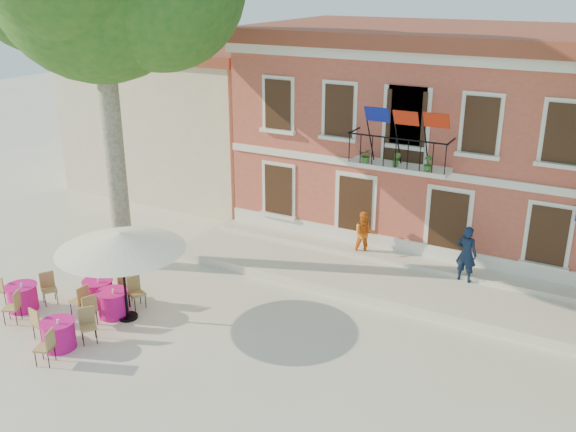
% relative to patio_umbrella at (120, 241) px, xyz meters
% --- Properties ---
extents(ground, '(90.00, 90.00, 0.00)m').
position_rel_patio_umbrella_xyz_m(ground, '(3.50, 1.27, -2.37)').
color(ground, beige).
rests_on(ground, ground).
extents(main_building, '(13.50, 9.59, 7.50)m').
position_rel_patio_umbrella_xyz_m(main_building, '(5.50, 11.25, 1.42)').
color(main_building, '#B55E41').
rests_on(main_building, ground).
extents(neighbor_west, '(9.40, 9.40, 6.40)m').
position_rel_patio_umbrella_xyz_m(neighbor_west, '(-6.00, 12.27, 0.85)').
color(neighbor_west, beige).
rests_on(neighbor_west, ground).
extents(terrace, '(14.00, 3.40, 0.30)m').
position_rel_patio_umbrella_xyz_m(terrace, '(5.50, 5.67, -2.22)').
color(terrace, silver).
rests_on(terrace, ground).
extents(patio_umbrella, '(3.54, 3.54, 2.63)m').
position_rel_patio_umbrella_xyz_m(patio_umbrella, '(0.00, 0.00, 0.00)').
color(patio_umbrella, black).
rests_on(patio_umbrella, ground).
extents(pedestrian_navy, '(0.72, 0.53, 1.79)m').
position_rel_patio_umbrella_xyz_m(pedestrian_navy, '(7.96, 6.35, -1.17)').
color(pedestrian_navy, '#101E38').
rests_on(pedestrian_navy, terrace).
extents(pedestrian_orange, '(0.96, 0.91, 1.57)m').
position_rel_patio_umbrella_xyz_m(pedestrian_orange, '(4.52, 6.61, -1.28)').
color(pedestrian_orange, orange).
rests_on(pedestrian_orange, terrace).
extents(cafe_table_0, '(1.76, 1.85, 0.95)m').
position_rel_patio_umbrella_xyz_m(cafe_table_0, '(-0.50, -2.04, -1.94)').
color(cafe_table_0, '#D8147C').
rests_on(cafe_table_0, ground).
extents(cafe_table_1, '(1.87, 1.64, 0.95)m').
position_rel_patio_umbrella_xyz_m(cafe_table_1, '(-1.31, 0.24, -1.94)').
color(cafe_table_1, '#D8147C').
rests_on(cafe_table_1, ground).
extents(cafe_table_2, '(1.66, 1.87, 0.95)m').
position_rel_patio_umbrella_xyz_m(cafe_table_2, '(-3.03, -1.04, -1.94)').
color(cafe_table_2, '#D8147C').
rests_on(cafe_table_2, ground).
extents(cafe_table_3, '(1.12, 1.94, 0.95)m').
position_rel_patio_umbrella_xyz_m(cafe_table_3, '(-0.44, -0.07, -1.95)').
color(cafe_table_3, '#D8147C').
rests_on(cafe_table_3, ground).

